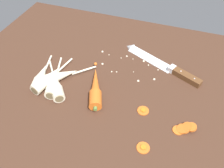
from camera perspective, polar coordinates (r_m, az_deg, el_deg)
The scene contains 12 objects.
ground_plane at distance 86.04cm, azimuth 0.44°, elevation -0.73°, with size 120.00×90.00×4.00cm, color #42281C.
chefs_knife at distance 93.72cm, azimuth 11.39°, elevation 5.09°, with size 32.91×17.65×4.18cm.
whole_carrot at distance 80.22cm, azimuth -4.06°, elevation -0.99°, with size 10.56×21.26×4.20cm.
parsnip_front at distance 84.87cm, azimuth -13.92°, elevation 0.58°, with size 8.73×20.48×4.00cm.
parsnip_mid_left at distance 86.43cm, azimuth -12.75°, elevation 1.85°, with size 16.62×16.69×4.00cm.
parsnip_mid_right at distance 87.95cm, azimuth -16.86°, elevation 1.73°, with size 6.96×19.13×4.00cm.
parsnip_back at distance 86.47cm, azimuth -15.39°, elevation 1.23°, with size 6.38×20.95×4.00cm.
parsnip_outer at distance 83.67cm, azimuth -13.53°, elevation -0.13°, with size 15.24×18.27×4.00cm.
carrot_slice_stack at distance 74.65cm, azimuth 17.16°, elevation -10.27°, with size 6.85×4.82×2.69cm.
carrot_slice_stray_near at distance 76.64cm, azimuth 7.57°, elevation -6.37°, with size 3.78×3.78×0.70cm.
carrot_slice_stray_mid at distance 69.21cm, azimuth 7.58°, elevation -15.06°, with size 3.81×3.81×0.70cm.
mince_crumbs at distance 91.35cm, azimuth 3.70°, elevation 4.58°, with size 24.80×13.08×0.88cm.
Camera 1 is at (18.94, -56.19, 60.34)cm, focal length 37.60 mm.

